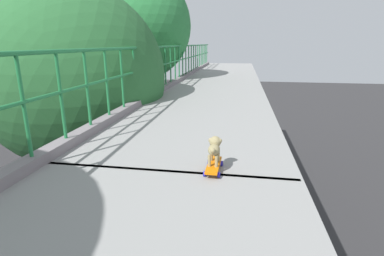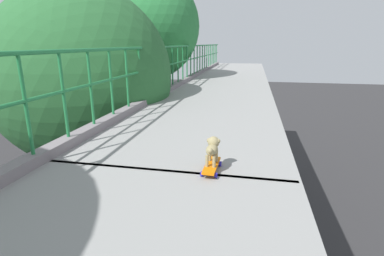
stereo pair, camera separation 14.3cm
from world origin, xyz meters
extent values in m
cube|color=gray|center=(1.25, 0.00, 5.92)|extent=(3.10, 38.93, 0.52)
cube|color=black|center=(1.25, 0.50, 6.18)|extent=(3.04, 0.06, 0.00)
cube|color=slate|center=(-0.25, 0.00, 6.25)|extent=(0.20, 36.99, 0.13)
cylinder|color=#20763D|center=(-0.25, 0.35, 6.89)|extent=(0.04, 0.04, 1.16)
cylinder|color=#20763D|center=(-0.25, 1.05, 6.89)|extent=(0.04, 0.04, 1.16)
cylinder|color=#20763D|center=(-0.25, 1.75, 6.89)|extent=(0.04, 0.04, 1.16)
cylinder|color=#20763D|center=(-0.25, 2.45, 6.89)|extent=(0.04, 0.04, 1.16)
cylinder|color=#20763D|center=(-0.25, 3.15, 6.89)|extent=(0.04, 0.04, 1.16)
cylinder|color=#20763D|center=(-0.25, 3.86, 6.89)|extent=(0.04, 0.04, 1.16)
cylinder|color=#20763D|center=(-0.25, 4.56, 6.89)|extent=(0.04, 0.04, 1.16)
cylinder|color=#20763D|center=(-0.25, 5.26, 6.89)|extent=(0.04, 0.04, 1.16)
cylinder|color=#20763D|center=(-0.25, 5.96, 6.89)|extent=(0.04, 0.04, 1.16)
cylinder|color=#20763D|center=(-0.25, 6.66, 6.89)|extent=(0.04, 0.04, 1.16)
cylinder|color=#20763D|center=(-0.25, 7.36, 6.89)|extent=(0.04, 0.04, 1.16)
cylinder|color=#20763D|center=(-0.25, 8.06, 6.89)|extent=(0.04, 0.04, 1.16)
cylinder|color=#20763D|center=(-0.25, 8.76, 6.89)|extent=(0.04, 0.04, 1.16)
cylinder|color=#20763D|center=(-0.25, 9.46, 6.89)|extent=(0.04, 0.04, 1.16)
cylinder|color=#20763D|center=(-0.25, 10.17, 6.89)|extent=(0.04, 0.04, 1.16)
cylinder|color=#20763D|center=(-0.25, 10.87, 6.89)|extent=(0.04, 0.04, 1.16)
cylinder|color=#20763D|center=(-0.25, 11.57, 6.89)|extent=(0.04, 0.04, 1.16)
cylinder|color=#20763D|center=(-0.25, 12.27, 6.89)|extent=(0.04, 0.04, 1.16)
cylinder|color=#20763D|center=(-0.25, 12.97, 6.89)|extent=(0.04, 0.04, 1.16)
cylinder|color=#20763D|center=(-0.25, 13.67, 6.89)|extent=(0.04, 0.04, 1.16)
cylinder|color=#20763D|center=(-0.25, 14.37, 6.89)|extent=(0.04, 0.04, 1.16)
cylinder|color=#20763D|center=(-0.25, 15.07, 6.89)|extent=(0.04, 0.04, 1.16)
cylinder|color=#20763D|center=(-0.25, 15.77, 6.89)|extent=(0.04, 0.04, 1.16)
cylinder|color=#20763D|center=(-0.25, 16.47, 6.89)|extent=(0.04, 0.04, 1.16)
cylinder|color=#20763D|center=(-0.25, 17.18, 6.89)|extent=(0.04, 0.04, 1.16)
cylinder|color=#20763D|center=(-0.25, 17.88, 6.89)|extent=(0.04, 0.04, 1.16)
cube|color=white|center=(-8.35, 20.46, 1.80)|extent=(2.39, 10.30, 3.04)
cube|color=black|center=(-8.35, 20.46, 2.33)|extent=(2.41, 9.48, 0.70)
cylinder|color=black|center=(-7.20, 24.06, 0.48)|extent=(0.28, 0.96, 0.96)
cylinder|color=black|center=(-9.50, 24.06, 0.48)|extent=(0.28, 0.96, 0.96)
cylinder|color=black|center=(-7.20, 17.62, 0.48)|extent=(0.28, 0.96, 0.96)
cylinder|color=black|center=(-9.50, 17.62, 0.48)|extent=(0.28, 0.96, 0.96)
cylinder|color=brown|center=(-2.33, 4.91, 2.67)|extent=(0.51, 0.51, 5.35)
ellipsoid|color=#286030|center=(-2.33, 4.91, 6.68)|extent=(4.84, 4.84, 4.82)
cylinder|color=#4E302F|center=(-2.28, 9.71, 3.49)|extent=(0.37, 0.37, 6.98)
ellipsoid|color=#2D7E3F|center=(-2.28, 9.71, 8.24)|extent=(4.59, 4.59, 4.45)
cube|color=orange|center=(1.84, 0.59, 6.25)|extent=(0.15, 0.50, 0.02)
cylinder|color=#2220BA|center=(1.92, 0.75, 6.21)|extent=(0.03, 0.06, 0.06)
cylinder|color=#2220BA|center=(1.77, 0.75, 6.21)|extent=(0.03, 0.06, 0.06)
cylinder|color=#2220BA|center=(1.91, 0.43, 6.21)|extent=(0.03, 0.06, 0.06)
cylinder|color=#2220BA|center=(1.76, 0.43, 6.21)|extent=(0.03, 0.06, 0.06)
cylinder|color=#96885C|center=(1.88, 0.69, 6.33)|extent=(0.04, 0.04, 0.13)
cylinder|color=#96885C|center=(1.80, 0.69, 6.33)|extent=(0.04, 0.04, 0.13)
cylinder|color=#96885C|center=(1.87, 0.52, 6.33)|extent=(0.04, 0.04, 0.13)
cylinder|color=#96885C|center=(1.80, 0.52, 6.33)|extent=(0.04, 0.04, 0.13)
ellipsoid|color=#96885C|center=(1.84, 0.60, 6.43)|extent=(0.14, 0.24, 0.12)
sphere|color=#96885C|center=(1.84, 0.70, 6.49)|extent=(0.13, 0.13, 0.13)
ellipsoid|color=gray|center=(1.84, 0.76, 6.48)|extent=(0.05, 0.06, 0.04)
sphere|color=#96885C|center=(1.89, 0.70, 6.51)|extent=(0.06, 0.06, 0.06)
sphere|color=#96885C|center=(1.79, 0.70, 6.51)|extent=(0.06, 0.06, 0.06)
sphere|color=#96885C|center=(1.83, 0.48, 6.47)|extent=(0.06, 0.06, 0.06)
camera|label=1|loc=(2.10, -2.51, 7.58)|focal=27.75mm
camera|label=2|loc=(2.24, -2.48, 7.58)|focal=27.75mm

